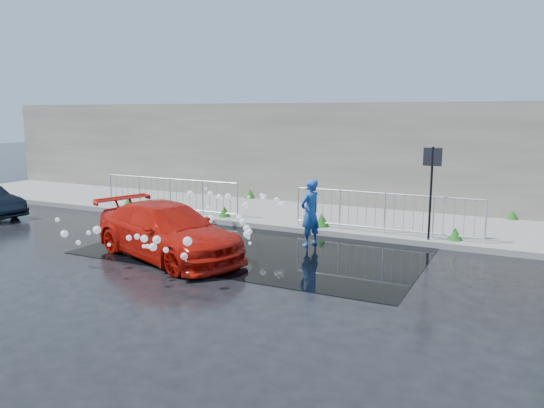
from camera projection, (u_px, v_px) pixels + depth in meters
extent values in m
plane|color=black|center=(222.00, 255.00, 12.50)|extent=(90.00, 90.00, 0.00)
cube|color=slate|center=(304.00, 216.00, 16.91)|extent=(30.00, 4.00, 0.15)
cube|color=slate|center=(277.00, 228.00, 15.14)|extent=(30.00, 0.25, 0.16)
cube|color=#615A52|center=(329.00, 154.00, 18.53)|extent=(30.00, 0.60, 3.50)
cube|color=black|center=(260.00, 248.00, 13.17)|extent=(8.00, 5.00, 0.01)
cylinder|color=black|center=(431.00, 197.00, 13.19)|extent=(0.06, 0.06, 2.50)
cube|color=black|center=(433.00, 157.00, 13.02)|extent=(0.45, 0.04, 0.45)
cylinder|color=silver|center=(111.00, 190.00, 18.18)|extent=(0.05, 0.05, 1.10)
cylinder|color=silver|center=(237.00, 201.00, 15.99)|extent=(0.05, 0.05, 1.10)
cylinder|color=silver|center=(170.00, 179.00, 17.00)|extent=(5.00, 0.04, 0.04)
cylinder|color=silver|center=(171.00, 208.00, 17.16)|extent=(5.00, 0.04, 0.04)
cylinder|color=silver|center=(298.00, 206.00, 15.12)|extent=(0.05, 0.05, 1.10)
cylinder|color=silver|center=(486.00, 221.00, 12.94)|extent=(0.05, 0.05, 1.10)
cylinder|color=silver|center=(385.00, 194.00, 13.94)|extent=(5.00, 0.04, 0.04)
cylinder|color=silver|center=(384.00, 229.00, 14.11)|extent=(5.00, 0.04, 0.04)
cone|color=#124613|center=(128.00, 202.00, 17.98)|extent=(0.40, 0.40, 0.35)
cone|color=#124613|center=(224.00, 211.00, 16.32)|extent=(0.36, 0.36, 0.33)
cone|color=#124613|center=(322.00, 220.00, 14.92)|extent=(0.44, 0.44, 0.39)
cone|color=#124613|center=(455.00, 234.00, 13.36)|extent=(0.38, 0.38, 0.31)
cone|color=#124613|center=(250.00, 194.00, 19.85)|extent=(0.42, 0.42, 0.34)
cone|color=#124613|center=(513.00, 215.00, 15.93)|extent=(0.34, 0.34, 0.27)
sphere|color=white|center=(263.00, 199.00, 14.20)|extent=(0.13, 0.13, 0.13)
sphere|color=white|center=(193.00, 235.00, 13.16)|extent=(0.08, 0.08, 0.08)
sphere|color=white|center=(219.00, 197.00, 14.64)|extent=(0.17, 0.17, 0.17)
sphere|color=white|center=(277.00, 200.00, 14.12)|extent=(0.15, 0.15, 0.15)
sphere|color=white|center=(249.00, 197.00, 14.48)|extent=(0.09, 0.09, 0.09)
sphere|color=white|center=(182.00, 219.00, 14.12)|extent=(0.17, 0.17, 0.17)
sphere|color=white|center=(281.00, 205.00, 13.94)|extent=(0.14, 0.14, 0.14)
sphere|color=white|center=(196.00, 213.00, 14.19)|extent=(0.17, 0.17, 0.17)
sphere|color=white|center=(211.00, 218.00, 13.69)|extent=(0.17, 0.17, 0.17)
sphere|color=white|center=(228.00, 196.00, 14.96)|extent=(0.18, 0.18, 0.18)
sphere|color=white|center=(196.00, 237.00, 12.93)|extent=(0.17, 0.17, 0.17)
sphere|color=white|center=(197.00, 213.00, 14.18)|extent=(0.15, 0.15, 0.15)
sphere|color=white|center=(247.00, 229.00, 13.00)|extent=(0.18, 0.18, 0.18)
sphere|color=white|center=(169.00, 210.00, 14.88)|extent=(0.09, 0.09, 0.09)
sphere|color=white|center=(188.00, 207.00, 14.42)|extent=(0.09, 0.09, 0.09)
sphere|color=white|center=(190.00, 194.00, 15.65)|extent=(0.18, 0.18, 0.18)
sphere|color=white|center=(206.00, 189.00, 15.56)|extent=(0.09, 0.09, 0.09)
sphere|color=white|center=(243.00, 222.00, 13.32)|extent=(0.17, 0.17, 0.17)
sphere|color=white|center=(219.00, 198.00, 14.93)|extent=(0.13, 0.13, 0.13)
sphere|color=white|center=(247.00, 209.00, 14.02)|extent=(0.08, 0.08, 0.08)
sphere|color=white|center=(262.00, 196.00, 14.46)|extent=(0.13, 0.13, 0.13)
sphere|color=white|center=(210.00, 194.00, 15.31)|extent=(0.16, 0.16, 0.16)
sphere|color=white|center=(193.00, 232.00, 13.38)|extent=(0.14, 0.14, 0.14)
sphere|color=white|center=(265.00, 196.00, 14.36)|extent=(0.07, 0.07, 0.07)
sphere|color=white|center=(158.00, 225.00, 13.82)|extent=(0.11, 0.11, 0.11)
sphere|color=white|center=(240.00, 218.00, 13.40)|extent=(0.16, 0.16, 0.16)
sphere|color=white|center=(172.00, 208.00, 14.66)|extent=(0.13, 0.13, 0.13)
sphere|color=white|center=(249.00, 238.00, 12.72)|extent=(0.08, 0.08, 0.08)
sphere|color=white|center=(208.00, 208.00, 13.93)|extent=(0.13, 0.13, 0.13)
sphere|color=white|center=(210.00, 221.00, 13.54)|extent=(0.12, 0.12, 0.12)
sphere|color=white|center=(166.00, 228.00, 13.88)|extent=(0.07, 0.07, 0.07)
sphere|color=white|center=(250.00, 232.00, 12.95)|extent=(0.13, 0.13, 0.13)
sphere|color=white|center=(216.00, 241.00, 12.85)|extent=(0.09, 0.09, 0.09)
sphere|color=white|center=(279.00, 205.00, 13.63)|extent=(0.09, 0.09, 0.09)
sphere|color=white|center=(214.00, 234.00, 13.26)|extent=(0.16, 0.16, 0.16)
sphere|color=white|center=(246.00, 205.00, 14.19)|extent=(0.17, 0.17, 0.17)
sphere|color=white|center=(247.00, 234.00, 12.72)|extent=(0.18, 0.18, 0.18)
sphere|color=white|center=(283.00, 202.00, 13.82)|extent=(0.06, 0.06, 0.06)
sphere|color=white|center=(232.00, 238.00, 12.82)|extent=(0.12, 0.12, 0.12)
sphere|color=white|center=(205.00, 228.00, 13.60)|extent=(0.08, 0.08, 0.08)
sphere|color=white|center=(250.00, 243.00, 12.46)|extent=(0.08, 0.08, 0.08)
sphere|color=white|center=(64.00, 234.00, 11.32)|extent=(0.16, 0.16, 0.16)
sphere|color=white|center=(63.00, 233.00, 11.45)|extent=(0.10, 0.10, 0.10)
sphere|color=white|center=(57.00, 220.00, 11.21)|extent=(0.10, 0.10, 0.10)
sphere|color=white|center=(188.00, 241.00, 9.90)|extent=(0.17, 0.17, 0.17)
sphere|color=white|center=(129.00, 238.00, 9.99)|extent=(0.11, 0.11, 0.11)
sphere|color=white|center=(78.00, 243.00, 12.04)|extent=(0.11, 0.11, 0.11)
sphere|color=white|center=(153.00, 247.00, 10.66)|extent=(0.16, 0.16, 0.16)
sphere|color=white|center=(144.00, 239.00, 10.82)|extent=(0.15, 0.15, 0.15)
sphere|color=white|center=(89.00, 233.00, 10.49)|extent=(0.09, 0.09, 0.09)
sphere|color=white|center=(166.00, 250.00, 10.52)|extent=(0.11, 0.11, 0.11)
sphere|color=white|center=(184.00, 256.00, 10.49)|extent=(0.14, 0.14, 0.14)
sphere|color=white|center=(137.00, 237.00, 10.40)|extent=(0.12, 0.12, 0.12)
sphere|color=white|center=(109.00, 245.00, 11.65)|extent=(0.08, 0.08, 0.08)
sphere|color=white|center=(187.00, 263.00, 10.80)|extent=(0.09, 0.09, 0.09)
sphere|color=white|center=(147.00, 246.00, 10.65)|extent=(0.09, 0.09, 0.09)
sphere|color=white|center=(157.00, 240.00, 10.26)|extent=(0.16, 0.16, 0.16)
sphere|color=white|center=(144.00, 246.00, 10.66)|extent=(0.08, 0.08, 0.08)
sphere|color=white|center=(97.00, 230.00, 11.24)|extent=(0.17, 0.17, 0.17)
imported|color=#B81107|center=(168.00, 231.00, 12.24)|extent=(4.65, 3.05, 1.25)
imported|color=#2052A2|center=(310.00, 212.00, 13.29)|extent=(0.59, 0.72, 1.70)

